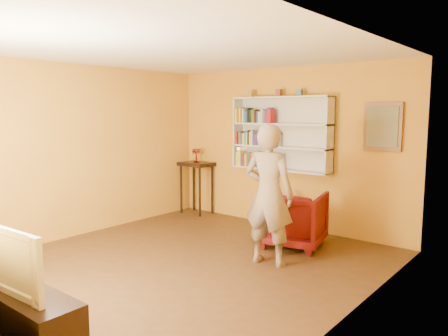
{
  "coord_description": "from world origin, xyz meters",
  "views": [
    {
      "loc": [
        3.86,
        -3.88,
        1.97
      ],
      "look_at": [
        0.09,
        0.75,
        1.19
      ],
      "focal_mm": 35.0,
      "sensor_mm": 36.0,
      "label": 1
    }
  ],
  "objects_px": {
    "person": "(269,195)",
    "tv_cabinet": "(23,318)",
    "ruby_lustre": "(196,152)",
    "armchair": "(293,219)",
    "console_table": "(196,171)",
    "television": "(19,258)",
    "bookshelf": "(282,134)"
  },
  "relations": [
    {
      "from": "person",
      "to": "tv_cabinet",
      "type": "relative_size",
      "value": 1.35
    },
    {
      "from": "television",
      "to": "person",
      "type": "bearing_deg",
      "value": 77.15
    },
    {
      "from": "ruby_lustre",
      "to": "person",
      "type": "bearing_deg",
      "value": -29.67
    },
    {
      "from": "ruby_lustre",
      "to": "tv_cabinet",
      "type": "bearing_deg",
      "value": -64.35
    },
    {
      "from": "person",
      "to": "bookshelf",
      "type": "bearing_deg",
      "value": -71.44
    },
    {
      "from": "bookshelf",
      "to": "console_table",
      "type": "bearing_deg",
      "value": -174.99
    },
    {
      "from": "console_table",
      "to": "armchair",
      "type": "height_order",
      "value": "console_table"
    },
    {
      "from": "console_table",
      "to": "television",
      "type": "distance_m",
      "value": 4.99
    },
    {
      "from": "armchair",
      "to": "person",
      "type": "relative_size",
      "value": 0.49
    },
    {
      "from": "bookshelf",
      "to": "television",
      "type": "relative_size",
      "value": 1.86
    },
    {
      "from": "armchair",
      "to": "bookshelf",
      "type": "bearing_deg",
      "value": -63.08
    },
    {
      "from": "person",
      "to": "ruby_lustre",
      "type": "bearing_deg",
      "value": -37.83
    },
    {
      "from": "armchair",
      "to": "television",
      "type": "distance_m",
      "value": 3.88
    },
    {
      "from": "television",
      "to": "bookshelf",
      "type": "bearing_deg",
      "value": 90.92
    },
    {
      "from": "bookshelf",
      "to": "tv_cabinet",
      "type": "distance_m",
      "value": 4.86
    },
    {
      "from": "bookshelf",
      "to": "ruby_lustre",
      "type": "xyz_separation_m",
      "value": [
        -1.82,
        -0.16,
        -0.41
      ]
    },
    {
      "from": "bookshelf",
      "to": "console_table",
      "type": "distance_m",
      "value": 1.98
    },
    {
      "from": "person",
      "to": "tv_cabinet",
      "type": "bearing_deg",
      "value": 72.27
    },
    {
      "from": "armchair",
      "to": "person",
      "type": "height_order",
      "value": "person"
    },
    {
      "from": "ruby_lustre",
      "to": "armchair",
      "type": "bearing_deg",
      "value": -14.47
    },
    {
      "from": "bookshelf",
      "to": "person",
      "type": "height_order",
      "value": "bookshelf"
    },
    {
      "from": "tv_cabinet",
      "to": "television",
      "type": "height_order",
      "value": "television"
    },
    {
      "from": "bookshelf",
      "to": "console_table",
      "type": "relative_size",
      "value": 1.81
    },
    {
      "from": "tv_cabinet",
      "to": "armchair",
      "type": "bearing_deg",
      "value": 84.6
    },
    {
      "from": "bookshelf",
      "to": "person",
      "type": "xyz_separation_m",
      "value": [
        0.84,
        -1.68,
        -0.68
      ]
    },
    {
      "from": "bookshelf",
      "to": "television",
      "type": "bearing_deg",
      "value": -85.81
    },
    {
      "from": "person",
      "to": "television",
      "type": "height_order",
      "value": "person"
    },
    {
      "from": "bookshelf",
      "to": "tv_cabinet",
      "type": "bearing_deg",
      "value": -85.81
    },
    {
      "from": "armchair",
      "to": "tv_cabinet",
      "type": "relative_size",
      "value": 0.66
    },
    {
      "from": "bookshelf",
      "to": "console_table",
      "type": "height_order",
      "value": "bookshelf"
    },
    {
      "from": "ruby_lustre",
      "to": "console_table",
      "type": "bearing_deg",
      "value": -33.69
    },
    {
      "from": "ruby_lustre",
      "to": "television",
      "type": "bearing_deg",
      "value": -64.35
    }
  ]
}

